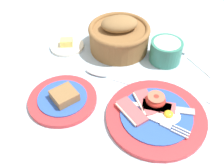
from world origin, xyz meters
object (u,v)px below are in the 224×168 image
at_px(breakfast_plate, 155,114).
at_px(butter_dish, 67,45).
at_px(bread_basket, 119,36).
at_px(teaspoon_near_cup, 206,108).
at_px(bread_plate, 63,99).
at_px(teaspoon_stray, 184,52).
at_px(sugar_cup, 166,51).
at_px(teaspoon_by_saucer, 105,75).

height_order(breakfast_plate, butter_dish, breakfast_plate).
xyz_separation_m(bread_basket, teaspoon_near_cup, (0.26, -0.23, -0.04)).
relative_size(breakfast_plate, bread_plate, 1.38).
distance_m(breakfast_plate, teaspoon_stray, 0.29).
bearing_deg(teaspoon_stray, bread_basket, 53.89).
height_order(butter_dish, teaspoon_stray, butter_dish).
bearing_deg(breakfast_plate, teaspoon_near_cup, 18.82).
bearing_deg(sugar_cup, bread_basket, 164.78).
height_order(teaspoon_near_cup, teaspoon_stray, same).
bearing_deg(bread_basket, teaspoon_near_cup, -41.90).
xyz_separation_m(breakfast_plate, sugar_cup, (0.02, 0.23, 0.03)).
bearing_deg(teaspoon_stray, teaspoon_near_cup, 154.43).
height_order(bread_plate, teaspoon_near_cup, bread_plate).
bearing_deg(butter_dish, teaspoon_by_saucer, -39.90).
relative_size(teaspoon_by_saucer, teaspoon_near_cup, 1.07).
xyz_separation_m(bread_basket, teaspoon_by_saucer, (-0.02, -0.14, -0.04)).
xyz_separation_m(sugar_cup, bread_basket, (-0.15, 0.04, 0.01)).
xyz_separation_m(teaspoon_by_saucer, teaspoon_near_cup, (0.28, -0.09, 0.00)).
distance_m(bread_plate, teaspoon_stray, 0.42).
height_order(breakfast_plate, sugar_cup, sugar_cup).
distance_m(sugar_cup, bread_basket, 0.16).
bearing_deg(teaspoon_near_cup, teaspoon_stray, -140.89).
xyz_separation_m(breakfast_plate, butter_dish, (-0.30, 0.25, -0.00)).
distance_m(teaspoon_near_cup, teaspoon_stray, 0.23).
relative_size(bread_plate, bread_basket, 0.93).
relative_size(breakfast_plate, teaspoon_near_cup, 1.42).
height_order(bread_basket, teaspoon_stray, bread_basket).
bearing_deg(breakfast_plate, teaspoon_by_saucer, 138.94).
distance_m(teaspoon_by_saucer, teaspoon_stray, 0.28).
bearing_deg(teaspoon_stray, sugar_cup, 87.30).
xyz_separation_m(butter_dish, teaspoon_by_saucer, (0.15, -0.12, -0.00)).
bearing_deg(butter_dish, teaspoon_stray, 3.09).
xyz_separation_m(sugar_cup, teaspoon_stray, (0.06, 0.04, -0.03)).
distance_m(bread_basket, butter_dish, 0.18).
relative_size(sugar_cup, butter_dish, 0.89).
relative_size(bread_basket, butter_dish, 1.79).
height_order(breakfast_plate, teaspoon_stray, breakfast_plate).
distance_m(bread_plate, butter_dish, 0.24).
height_order(breakfast_plate, teaspoon_by_saucer, breakfast_plate).
height_order(bread_plate, sugar_cup, sugar_cup).
distance_m(breakfast_plate, teaspoon_by_saucer, 0.20).
bearing_deg(butter_dish, bread_basket, 6.61).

